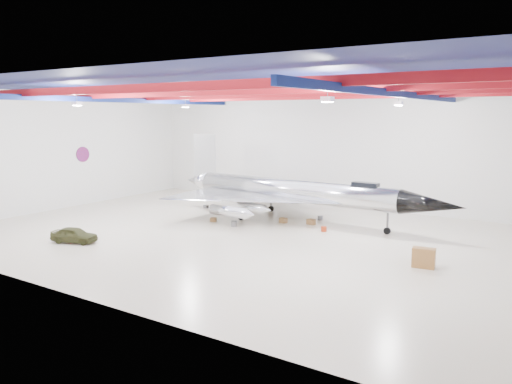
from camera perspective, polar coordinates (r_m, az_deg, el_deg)
The scene contains 17 objects.
floor at distance 37.72m, azimuth -2.20°, elevation -4.81°, with size 40.00×40.00×0.00m, color beige.
wall_back at distance 49.78m, azimuth 7.77°, elevation 4.87°, with size 40.00×40.00×0.00m, color silver.
wall_left at distance 50.98m, azimuth -21.03°, elevation 4.45°, with size 30.00×30.00×0.00m, color silver.
ceiling at distance 36.70m, azimuth -2.31°, elevation 12.12°, with size 40.00×40.00×0.00m, color #0A0F38.
ceiling_structure at distance 36.67m, azimuth -2.30°, elevation 11.07°, with size 39.50×29.50×1.08m.
wall_roundel at distance 52.17m, azimuth -19.18°, elevation 4.09°, with size 1.50×1.50×0.10m, color #B21414.
jet_aircraft at distance 42.00m, azimuth 4.14°, elevation -0.18°, with size 25.95×15.45×7.08m.
jeep at distance 37.35m, azimuth -20.07°, elevation -4.61°, with size 1.31×3.25×1.11m, color #3C3E1F.
desk at distance 31.08m, azimuth 18.61°, elevation -7.15°, with size 1.29×0.65×1.18m, color brown.
crate_ply at distance 42.02m, azimuth -4.91°, elevation -3.17°, with size 0.49×0.39×0.34m, color olive.
toolbox_red at distance 46.66m, azimuth -0.74°, elevation -1.93°, with size 0.47×0.37×0.33m, color #9C2C0F.
engine_drum at distance 40.11m, azimuth -2.54°, elevation -3.65°, with size 0.50×0.50×0.45m, color #59595B.
parts_bin at distance 41.07m, azimuth 6.32°, elevation -3.40°, with size 0.63×0.51×0.44m, color olive.
crate_small at distance 48.11m, azimuth -5.74°, elevation -1.67°, with size 0.41×0.33×0.29m, color #59595B.
tool_chest at distance 38.76m, azimuth 7.76°, elevation -4.20°, with size 0.44×0.44×0.40m, color #9C2C0F.
oil_barrel at distance 41.54m, azimuth 3.14°, elevation -3.25°, with size 0.57×0.46×0.40m, color olive.
spares_box at distance 42.85m, azimuth 7.35°, elevation -2.94°, with size 0.43×0.43×0.38m, color #59595B.
Camera 1 is at (21.11, -29.95, 8.94)m, focal length 35.00 mm.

